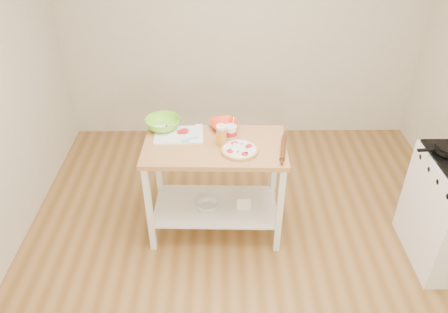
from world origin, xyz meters
The scene contains 13 objects.
room_shell centered at (0.00, 0.00, 1.35)m, with size 4.04×4.54×2.74m.
prep_island centered at (-0.29, 0.53, 0.65)m, with size 1.17×0.66×0.90m.
pizza centered at (-0.09, 0.43, 0.92)m, with size 0.30×0.30×0.05m.
cutting_board centered at (-0.59, 0.69, 0.91)m, with size 0.41×0.32×0.04m.
spatula centered at (-0.49, 0.58, 0.92)m, with size 0.15×0.08×0.01m.
knife centered at (-0.63, 0.80, 0.92)m, with size 0.27×0.05×0.01m.
orange_bowl centered at (-0.21, 0.79, 0.93)m, with size 0.23×0.23×0.06m, color #F23918.
green_bowl centered at (-0.73, 0.79, 0.95)m, with size 0.29×0.29×0.09m, color #80DB35.
beer_pint centered at (-0.23, 0.53, 0.99)m, with size 0.09×0.09×0.17m.
yogurt_tub centered at (-0.16, 0.62, 0.96)m, with size 0.10×0.10×0.21m.
rolling_pin centered at (0.25, 0.45, 0.92)m, with size 0.04×0.04×0.34m, color #572E14.
shelf_glass_bowl centered at (-0.36, 0.49, 0.29)m, with size 0.19×0.19×0.06m, color silver.
shelf_bin centered at (-0.04, 0.52, 0.32)m, with size 0.12×0.12×0.12m, color white.
Camera 1 is at (-0.24, -2.42, 2.80)m, focal length 35.00 mm.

